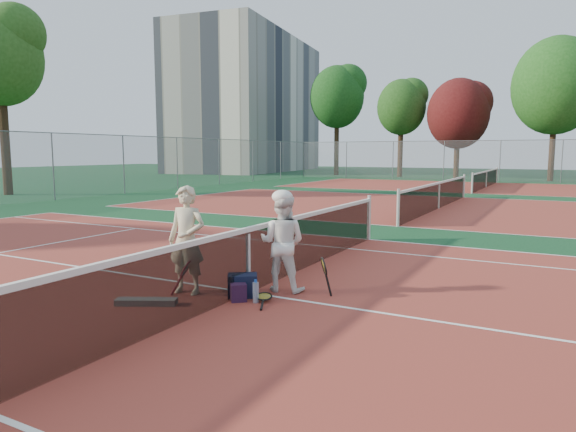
{
  "coord_description": "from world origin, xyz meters",
  "views": [
    {
      "loc": [
        4.16,
        -6.46,
        2.15
      ],
      "look_at": [
        0.0,
        1.28,
        1.05
      ],
      "focal_mm": 32.0,
      "sensor_mm": 36.0,
      "label": 1
    }
  ],
  "objects_px": {
    "player_b": "(282,243)",
    "racket_spare": "(264,298)",
    "racket_black_held": "(324,277)",
    "sports_bag_purple": "(238,291)",
    "net_main": "(248,260)",
    "sports_bag_navy": "(242,286)",
    "water_bottle": "(256,293)",
    "player_a": "(187,240)",
    "apartment_block": "(249,105)",
    "racket_red": "(186,279)"
  },
  "relations": [
    {
      "from": "net_main",
      "to": "player_a",
      "type": "relative_size",
      "value": 6.66
    },
    {
      "from": "net_main",
      "to": "sports_bag_navy",
      "type": "xyz_separation_m",
      "value": [
        0.03,
        -0.22,
        -0.34
      ]
    },
    {
      "from": "player_b",
      "to": "racket_red",
      "type": "distance_m",
      "value": 1.55
    },
    {
      "from": "sports_bag_navy",
      "to": "racket_black_held",
      "type": "bearing_deg",
      "value": 28.56
    },
    {
      "from": "sports_bag_navy",
      "to": "sports_bag_purple",
      "type": "relative_size",
      "value": 1.36
    },
    {
      "from": "apartment_block",
      "to": "player_b",
      "type": "distance_m",
      "value": 52.48
    },
    {
      "from": "racket_black_held",
      "to": "water_bottle",
      "type": "height_order",
      "value": "racket_black_held"
    },
    {
      "from": "apartment_block",
      "to": "water_bottle",
      "type": "relative_size",
      "value": 73.33
    },
    {
      "from": "player_a",
      "to": "racket_red",
      "type": "bearing_deg",
      "value": -69.37
    },
    {
      "from": "net_main",
      "to": "player_b",
      "type": "distance_m",
      "value": 0.59
    },
    {
      "from": "racket_red",
      "to": "racket_black_held",
      "type": "bearing_deg",
      "value": 6.77
    },
    {
      "from": "player_a",
      "to": "water_bottle",
      "type": "bearing_deg",
      "value": -5.41
    },
    {
      "from": "net_main",
      "to": "racket_red",
      "type": "bearing_deg",
      "value": -141.62
    },
    {
      "from": "apartment_block",
      "to": "water_bottle",
      "type": "xyz_separation_m",
      "value": [
        28.37,
        -44.39,
        -7.35
      ]
    },
    {
      "from": "sports_bag_purple",
      "to": "water_bottle",
      "type": "xyz_separation_m",
      "value": [
        0.31,
        0.0,
        0.02
      ]
    },
    {
      "from": "racket_black_held",
      "to": "sports_bag_navy",
      "type": "bearing_deg",
      "value": -7.54
    },
    {
      "from": "racket_red",
      "to": "sports_bag_navy",
      "type": "bearing_deg",
      "value": 5.01
    },
    {
      "from": "player_a",
      "to": "water_bottle",
      "type": "xyz_separation_m",
      "value": [
        1.18,
        0.06,
        -0.67
      ]
    },
    {
      "from": "apartment_block",
      "to": "sports_bag_purple",
      "type": "height_order",
      "value": "apartment_block"
    },
    {
      "from": "player_b",
      "to": "apartment_block",
      "type": "bearing_deg",
      "value": -66.19
    },
    {
      "from": "player_b",
      "to": "racket_spare",
      "type": "distance_m",
      "value": 0.96
    },
    {
      "from": "racket_black_held",
      "to": "sports_bag_purple",
      "type": "bearing_deg",
      "value": 0.2
    },
    {
      "from": "sports_bag_navy",
      "to": "apartment_block",
      "type": "bearing_deg",
      "value": 122.37
    },
    {
      "from": "apartment_block",
      "to": "water_bottle",
      "type": "distance_m",
      "value": 53.19
    },
    {
      "from": "player_a",
      "to": "racket_red",
      "type": "xyz_separation_m",
      "value": [
        0.07,
        -0.13,
        -0.56
      ]
    },
    {
      "from": "net_main",
      "to": "player_b",
      "type": "bearing_deg",
      "value": 44.14
    },
    {
      "from": "apartment_block",
      "to": "sports_bag_navy",
      "type": "xyz_separation_m",
      "value": [
        28.03,
        -44.22,
        -7.33
      ]
    },
    {
      "from": "racket_red",
      "to": "apartment_block",
      "type": "bearing_deg",
      "value": 100.9
    },
    {
      "from": "racket_spare",
      "to": "apartment_block",
      "type": "bearing_deg",
      "value": 6.93
    },
    {
      "from": "racket_red",
      "to": "racket_spare",
      "type": "height_order",
      "value": "racket_red"
    },
    {
      "from": "sports_bag_navy",
      "to": "sports_bag_purple",
      "type": "xyz_separation_m",
      "value": [
        0.04,
        -0.18,
        -0.04
      ]
    },
    {
      "from": "player_a",
      "to": "sports_bag_navy",
      "type": "height_order",
      "value": "player_a"
    },
    {
      "from": "racket_black_held",
      "to": "racket_spare",
      "type": "height_order",
      "value": "racket_black_held"
    },
    {
      "from": "racket_spare",
      "to": "water_bottle",
      "type": "distance_m",
      "value": 0.17
    },
    {
      "from": "net_main",
      "to": "sports_bag_navy",
      "type": "height_order",
      "value": "net_main"
    },
    {
      "from": "apartment_block",
      "to": "racket_spare",
      "type": "distance_m",
      "value": 53.14
    },
    {
      "from": "sports_bag_purple",
      "to": "water_bottle",
      "type": "relative_size",
      "value": 1.06
    },
    {
      "from": "player_a",
      "to": "racket_spare",
      "type": "height_order",
      "value": "player_a"
    },
    {
      "from": "racket_red",
      "to": "racket_spare",
      "type": "distance_m",
      "value": 1.23
    },
    {
      "from": "sports_bag_purple",
      "to": "player_a",
      "type": "bearing_deg",
      "value": -176.21
    },
    {
      "from": "net_main",
      "to": "racket_black_held",
      "type": "relative_size",
      "value": 18.63
    },
    {
      "from": "racket_spare",
      "to": "net_main",
      "type": "bearing_deg",
      "value": 32.84
    },
    {
      "from": "sports_bag_purple",
      "to": "racket_spare",
      "type": "bearing_deg",
      "value": 18.96
    },
    {
      "from": "apartment_block",
      "to": "sports_bag_navy",
      "type": "distance_m",
      "value": 52.86
    },
    {
      "from": "player_b",
      "to": "racket_black_held",
      "type": "distance_m",
      "value": 0.85
    },
    {
      "from": "apartment_block",
      "to": "racket_spare",
      "type": "relative_size",
      "value": 36.7
    },
    {
      "from": "player_b",
      "to": "sports_bag_purple",
      "type": "bearing_deg",
      "value": 58.13
    },
    {
      "from": "player_a",
      "to": "player_b",
      "type": "relative_size",
      "value": 1.09
    },
    {
      "from": "player_a",
      "to": "sports_bag_navy",
      "type": "distance_m",
      "value": 1.09
    },
    {
      "from": "apartment_block",
      "to": "sports_bag_navy",
      "type": "height_order",
      "value": "apartment_block"
    }
  ]
}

